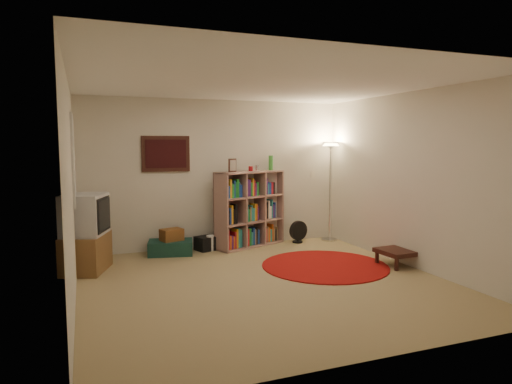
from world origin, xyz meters
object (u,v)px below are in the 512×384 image
floor_lamp (330,159)px  tv_stand (86,234)px  floor_fan (298,232)px  suitcase (171,247)px  bookshelf (249,210)px  side_table (398,252)px

floor_lamp → tv_stand: floor_lamp is taller
floor_fan → tv_stand: (-3.55, -0.59, 0.32)m
floor_lamp → suitcase: floor_lamp is taller
bookshelf → suitcase: 1.47m
floor_fan → tv_stand: bearing=178.9°
bookshelf → side_table: bearing=-73.0°
tv_stand → side_table: tv_stand is taller
bookshelf → side_table: 2.57m
bookshelf → floor_lamp: size_ratio=0.87×
bookshelf → floor_fan: bookshelf is taller
floor_lamp → side_table: floor_lamp is taller
floor_fan → tv_stand: size_ratio=0.37×
floor_fan → tv_stand: 3.61m
floor_fan → side_table: 2.02m
side_table → floor_lamp: bearing=91.3°
floor_lamp → side_table: 2.30m
floor_fan → bookshelf: bearing=164.7°
tv_stand → suitcase: bearing=43.1°
floor_lamp → suitcase: (-2.92, -0.04, -1.38)m
bookshelf → suitcase: size_ratio=2.02×
bookshelf → floor_fan: 1.01m
floor_lamp → suitcase: 3.23m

